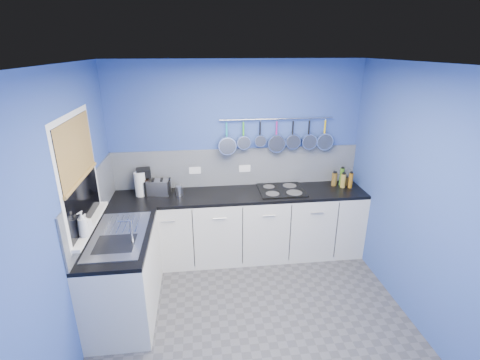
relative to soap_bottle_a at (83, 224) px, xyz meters
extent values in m
cube|color=#47474C|center=(1.53, -0.05, -1.18)|extent=(3.20, 3.00, 0.02)
cube|color=white|center=(1.53, -0.05, 1.34)|extent=(3.20, 3.00, 0.02)
cube|color=#314B9A|center=(1.53, 1.46, 0.08)|extent=(3.20, 0.02, 2.50)
cube|color=#314B9A|center=(1.53, -1.56, 0.08)|extent=(3.20, 0.02, 2.50)
cube|color=#314B9A|center=(-0.08, -0.05, 0.08)|extent=(0.02, 3.00, 2.50)
cube|color=#314B9A|center=(3.14, -0.05, 0.08)|extent=(0.02, 3.00, 2.50)
cube|color=#91949A|center=(1.53, 1.44, -0.02)|extent=(3.20, 0.02, 0.50)
cube|color=#91949A|center=(-0.06, 0.55, -0.02)|extent=(0.02, 1.80, 0.50)
cube|color=silver|center=(1.53, 1.15, -0.74)|extent=(3.20, 0.60, 0.86)
cube|color=black|center=(1.53, 1.15, -0.29)|extent=(3.20, 0.60, 0.04)
cube|color=silver|center=(0.23, 0.25, -0.74)|extent=(0.60, 1.20, 0.86)
cube|color=black|center=(0.23, 0.25, -0.29)|extent=(0.60, 1.20, 0.04)
cube|color=white|center=(-0.05, 0.25, 0.38)|extent=(0.01, 1.00, 1.10)
cube|color=black|center=(-0.04, 0.25, 0.38)|extent=(0.01, 0.90, 1.00)
cube|color=#AF824B|center=(-0.03, 0.25, 0.61)|extent=(0.01, 0.90, 0.55)
cube|color=white|center=(-0.02, 0.25, -0.13)|extent=(0.10, 0.98, 0.03)
cube|color=silver|center=(0.23, 0.25, -0.27)|extent=(0.50, 0.95, 0.01)
cube|color=white|center=(0.98, 1.43, -0.04)|extent=(0.15, 0.01, 0.09)
cube|color=white|center=(1.63, 1.43, -0.04)|extent=(0.15, 0.01, 0.09)
cylinder|color=silver|center=(2.03, 1.40, 0.61)|extent=(1.45, 0.02, 0.02)
imported|color=white|center=(0.00, 0.00, 0.00)|extent=(0.12, 0.12, 0.24)
imported|color=white|center=(0.00, 0.08, -0.03)|extent=(0.08, 0.09, 0.17)
cylinder|color=white|center=(0.31, 1.23, -0.12)|extent=(0.17, 0.17, 0.30)
cube|color=silver|center=(0.52, 1.24, -0.18)|extent=(0.32, 0.22, 0.19)
cylinder|color=silver|center=(0.78, 1.17, -0.21)|extent=(0.09, 0.09, 0.13)
cube|color=black|center=(2.07, 1.18, -0.26)|extent=(0.58, 0.51, 0.01)
cylinder|color=brown|center=(2.96, 1.26, -0.21)|extent=(0.07, 0.07, 0.11)
cylinder|color=#3F721E|center=(2.90, 1.26, -0.15)|extent=(0.06, 0.06, 0.24)
cylinder|color=brown|center=(2.81, 1.27, -0.18)|extent=(0.07, 0.07, 0.17)
cylinder|color=#8C5914|center=(2.99, 1.17, -0.17)|extent=(0.06, 0.06, 0.20)
cylinder|color=olive|center=(2.90, 1.19, -0.18)|extent=(0.07, 0.07, 0.18)
camera|label=1|loc=(1.05, -2.88, 1.45)|focal=26.16mm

